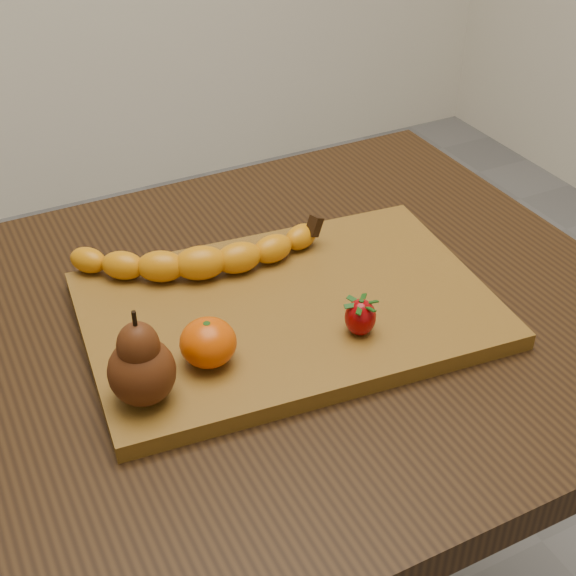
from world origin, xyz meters
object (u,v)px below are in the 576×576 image
pear (140,357)px  mandarin (208,343)px  table (214,399)px  cutting_board (288,310)px

pear → mandarin: pear is taller
table → cutting_board: cutting_board is taller
pear → table: bearing=40.2°
cutting_board → mandarin: (-0.12, -0.05, 0.03)m
cutting_board → mandarin: bearing=-149.8°
table → pear: 0.21m
mandarin → table: bearing=68.2°
cutting_board → pear: size_ratio=4.43×
table → pear: size_ratio=9.85×
pear → cutting_board: bearing=21.0°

